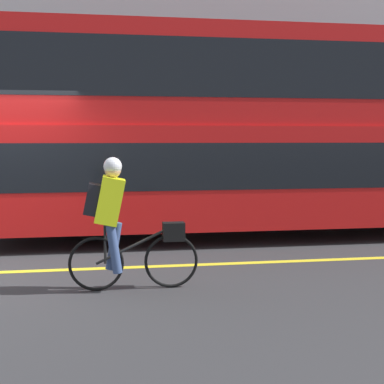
{
  "coord_description": "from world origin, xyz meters",
  "views": [
    {
      "loc": [
        1.67,
        -7.47,
        1.79
      ],
      "look_at": [
        2.9,
        0.24,
        1.0
      ],
      "focal_mm": 50.0,
      "sensor_mm": 36.0,
      "label": 1
    }
  ],
  "objects_px": {
    "bus": "(269,126)",
    "street_sign_post": "(253,143)",
    "cyclist_on_bike": "(119,219)",
    "trash_bin": "(77,190)"
  },
  "relations": [
    {
      "from": "bus",
      "to": "street_sign_post",
      "type": "xyz_separation_m",
      "value": [
        0.58,
        3.18,
        -0.35
      ]
    },
    {
      "from": "bus",
      "to": "cyclist_on_bike",
      "type": "bearing_deg",
      "value": -130.76
    },
    {
      "from": "cyclist_on_bike",
      "to": "street_sign_post",
      "type": "relative_size",
      "value": 0.57
    },
    {
      "from": "cyclist_on_bike",
      "to": "trash_bin",
      "type": "distance_m",
      "value": 6.52
    },
    {
      "from": "street_sign_post",
      "to": "cyclist_on_bike",
      "type": "bearing_deg",
      "value": -117.82
    },
    {
      "from": "cyclist_on_bike",
      "to": "bus",
      "type": "bearing_deg",
      "value": 49.24
    },
    {
      "from": "cyclist_on_bike",
      "to": "street_sign_post",
      "type": "bearing_deg",
      "value": 62.18
    },
    {
      "from": "bus",
      "to": "trash_bin",
      "type": "bearing_deg",
      "value": 138.92
    },
    {
      "from": "bus",
      "to": "street_sign_post",
      "type": "bearing_deg",
      "value": 79.65
    },
    {
      "from": "bus",
      "to": "cyclist_on_bike",
      "type": "height_order",
      "value": "bus"
    }
  ]
}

